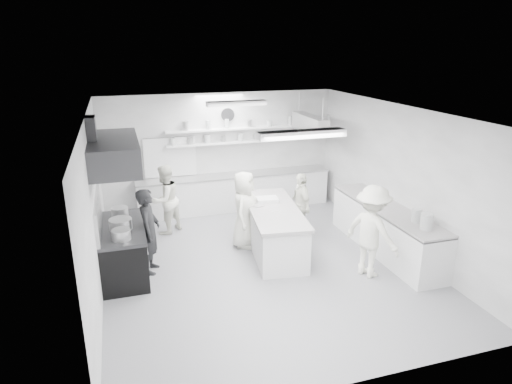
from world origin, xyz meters
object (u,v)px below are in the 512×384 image
object	(u,v)px
back_counter	(235,192)
prep_island	(273,230)
cook_back	(165,199)
cook_stove	(149,231)
right_counter	(386,230)
stove	(124,252)

from	to	relation	value
back_counter	prep_island	xyz separation A→B (m)	(0.12, -2.68, -0.01)
back_counter	cook_back	bearing A→B (deg)	-151.24
prep_island	cook_stove	world-z (taller)	cook_stove
back_counter	right_counter	bearing A→B (deg)	-55.35
stove	back_counter	size ratio (longest dim) A/B	0.36
back_counter	prep_island	bearing A→B (deg)	-87.39
right_counter	cook_stove	bearing A→B (deg)	173.42
back_counter	right_counter	world-z (taller)	right_counter
right_counter	cook_back	size ratio (longest dim) A/B	2.06
prep_island	cook_stove	size ratio (longest dim) A/B	1.48
stove	prep_island	size ratio (longest dim) A/B	0.74
cook_stove	stove	bearing A→B (deg)	98.77
stove	back_counter	world-z (taller)	back_counter
right_counter	cook_stove	xyz separation A→B (m)	(-4.76, 0.55, 0.36)
prep_island	cook_back	bearing A→B (deg)	148.64
back_counter	right_counter	xyz separation A→B (m)	(2.35, -3.40, 0.01)
right_counter	prep_island	world-z (taller)	right_counter
back_counter	cook_stove	size ratio (longest dim) A/B	3.02
back_counter	cook_back	size ratio (longest dim) A/B	3.13
prep_island	cook_back	distance (m)	2.63
stove	prep_island	xyz separation A→B (m)	(3.02, 0.12, 0.00)
right_counter	cook_stove	distance (m)	4.80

